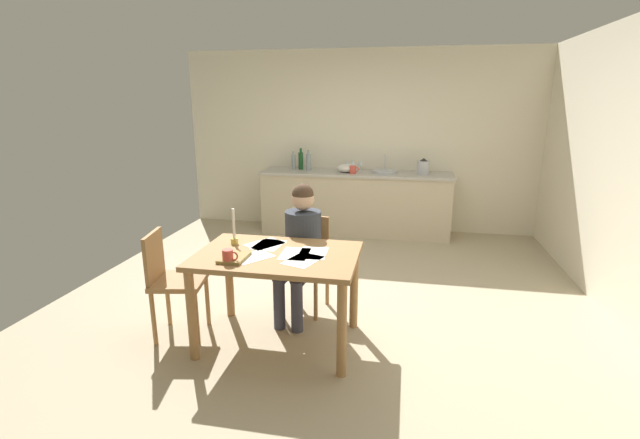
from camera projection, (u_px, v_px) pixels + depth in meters
ground_plane at (328, 297)px, 4.46m from camera, size 5.20×5.20×0.04m
wall_back at (359, 141)px, 6.58m from camera, size 5.20×0.12×2.60m
kitchen_counter at (355, 203)px, 6.46m from camera, size 2.71×0.64×0.90m
dining_table at (277, 267)px, 3.45m from camera, size 1.24×0.84×0.76m
chair_at_table at (306, 259)px, 4.10m from camera, size 0.45×0.45×0.86m
person_seated at (301, 243)px, 3.91m from camera, size 0.37×0.62×1.19m
chair_side_empty at (171, 278)px, 3.60m from camera, size 0.47×0.47×0.88m
coffee_mug at (228, 256)px, 3.20m from camera, size 0.12×0.08×0.10m
candlestick at (234, 234)px, 3.61m from camera, size 0.06×0.06×0.30m
book_magazine at (234, 258)px, 3.29m from camera, size 0.18×0.26×0.02m
paper_letter at (269, 245)px, 3.61m from camera, size 0.24×0.32×0.00m
paper_bill at (265, 244)px, 3.64m from camera, size 0.34×0.36×0.00m
paper_envelope at (303, 260)px, 3.27m from camera, size 0.30×0.35×0.00m
paper_receipt at (295, 254)px, 3.40m from camera, size 0.22×0.30×0.00m
paper_notice at (252, 257)px, 3.33m from camera, size 0.35×0.36×0.00m
paper_flyer at (313, 253)px, 3.42m from camera, size 0.22×0.31×0.00m
sink_unit at (384, 171)px, 6.27m from camera, size 0.36×0.36×0.24m
bottle_oil at (294, 162)px, 6.55m from camera, size 0.06×0.06×0.26m
bottle_vinegar at (301, 160)px, 6.55m from camera, size 0.07×0.07×0.31m
bottle_wine_red at (309, 162)px, 6.47m from camera, size 0.07×0.07×0.29m
mixing_bowl at (346, 168)px, 6.30m from camera, size 0.26×0.26×0.12m
stovetop_kettle at (423, 167)px, 6.15m from camera, size 0.18×0.18×0.22m
wine_glass_near_sink at (361, 163)px, 6.45m from camera, size 0.07×0.07×0.15m
wine_glass_by_kettle at (353, 163)px, 6.47m from camera, size 0.07×0.07×0.15m
wine_glass_back_left at (347, 163)px, 6.48m from camera, size 0.07×0.07×0.15m
teacup_on_counter at (353, 170)px, 6.19m from camera, size 0.13×0.09×0.11m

